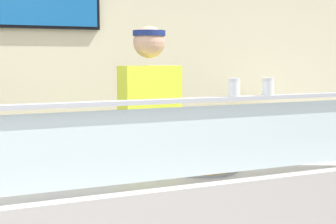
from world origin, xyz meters
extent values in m
cube|color=beige|center=(1.07, 2.35, 1.35)|extent=(6.55, 0.08, 2.70)
cube|color=black|center=(0.75, 2.28, 2.01)|extent=(0.97, 0.04, 0.43)
cube|color=#1966B2|center=(0.75, 2.26, 2.01)|extent=(0.92, 0.01, 0.38)
cube|color=silver|center=(1.07, 0.06, 1.16)|extent=(1.89, 0.01, 0.34)
cube|color=#B2B5BC|center=(1.07, 0.06, 1.36)|extent=(1.95, 0.06, 0.02)
cylinder|color=#9EA0A8|center=(1.22, 0.33, 0.96)|extent=(0.41, 0.41, 0.01)
cylinder|color=tan|center=(1.22, 0.33, 0.97)|extent=(0.39, 0.39, 0.02)
cylinder|color=gold|center=(1.22, 0.33, 0.98)|extent=(0.33, 0.33, 0.01)
cube|color=#ADAFB7|center=(1.27, 0.31, 0.99)|extent=(0.10, 0.29, 0.01)
cylinder|color=white|center=(1.26, 0.06, 1.40)|extent=(0.06, 0.06, 0.07)
cylinder|color=white|center=(1.26, 0.06, 1.39)|extent=(0.05, 0.05, 0.05)
cylinder|color=silver|center=(1.26, 0.06, 1.45)|extent=(0.06, 0.06, 0.02)
cylinder|color=white|center=(1.46, 0.06, 1.40)|extent=(0.06, 0.06, 0.07)
cylinder|color=red|center=(1.46, 0.06, 1.39)|extent=(0.05, 0.05, 0.05)
cylinder|color=silver|center=(1.46, 0.06, 1.45)|extent=(0.06, 0.06, 0.02)
cylinder|color=#23232D|center=(1.10, 1.03, 0.47)|extent=(0.13, 0.13, 0.95)
cylinder|color=#23232D|center=(1.32, 1.03, 0.47)|extent=(0.13, 0.13, 0.95)
cube|color=#D8EA33|center=(1.21, 1.03, 1.23)|extent=(0.38, 0.21, 0.55)
sphere|color=tan|center=(1.21, 1.03, 1.66)|extent=(0.21, 0.21, 0.21)
cylinder|color=navy|center=(1.21, 1.03, 1.71)|extent=(0.21, 0.21, 0.04)
cylinder|color=tan|center=(1.39, 0.81, 1.13)|extent=(0.08, 0.34, 0.08)
cube|color=#B7BABF|center=(2.76, 1.86, 0.43)|extent=(0.70, 0.55, 0.87)
cube|color=silver|center=(2.77, 1.86, 0.89)|extent=(0.42, 0.42, 0.04)
cube|color=silver|center=(2.77, 1.86, 0.94)|extent=(0.42, 0.42, 0.04)
cube|color=silver|center=(2.78, 1.86, 0.98)|extent=(0.43, 0.43, 0.05)
cube|color=silver|center=(2.77, 1.86, 1.03)|extent=(0.43, 0.43, 0.04)
cube|color=silver|center=(2.77, 1.86, 1.07)|extent=(0.43, 0.43, 0.04)
camera|label=1|loc=(-0.02, -2.03, 1.56)|focal=53.35mm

